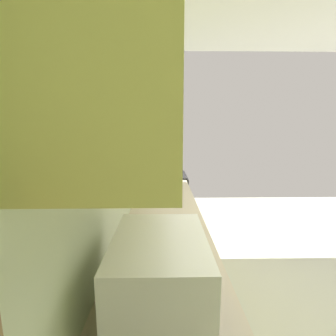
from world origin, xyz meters
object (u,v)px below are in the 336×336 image
oven_range (165,202)px  bowl (169,195)px  kettle (173,239)px  microwave (160,275)px

oven_range → bowl: 1.23m
oven_range → kettle: 2.24m
kettle → microwave: bearing=171.6°
microwave → kettle: (0.49, -0.07, -0.10)m
bowl → kettle: size_ratio=0.85×
oven_range → kettle: oven_range is taller
oven_range → bowl: oven_range is taller
oven_range → microwave: microwave is taller
oven_range → microwave: size_ratio=2.22×
oven_range → bowl: size_ratio=5.91×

